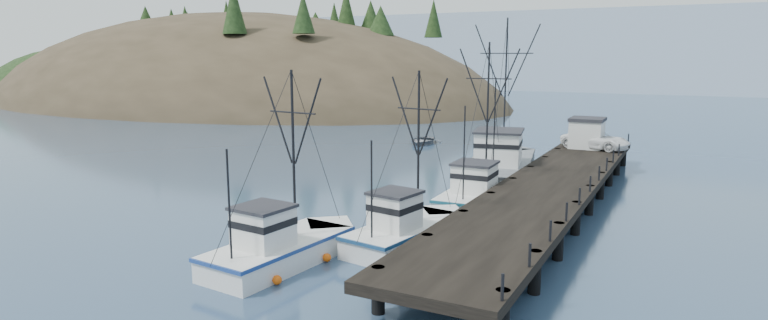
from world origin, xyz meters
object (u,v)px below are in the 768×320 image
trawler_near (409,230)px  work_vessel (501,166)px  pier (550,186)px  pier_shed (587,133)px  trawler_far (481,193)px  trawler_mid (284,247)px  pickup_truck (596,140)px  motorboat (422,144)px

trawler_near → work_vessel: (-0.45, 19.13, 0.41)m
pier → pier_shed: pier_shed is taller
pier_shed → pier: bearing=-88.8°
trawler_far → work_vessel: work_vessel is taller
trawler_mid → pier_shed: size_ratio=3.16×
work_vessel → trawler_mid: bearing=-99.0°
trawler_mid → pickup_truck: 34.83m
pier_shed → trawler_far: bearing=-104.2°
motorboat → pickup_truck: bearing=-29.0°
trawler_mid → trawler_near: bearing=52.3°
trawler_mid → motorboat: bearing=104.3°
pier → work_vessel: size_ratio=2.61×
trawler_mid → trawler_far: bearing=72.9°
pier_shed → pickup_truck: (0.85, -0.29, -0.59)m
trawler_mid → pickup_truck: (10.22, 33.24, 2.01)m
trawler_near → pickup_truck: bearing=78.0°
trawler_near → work_vessel: 19.14m
work_vessel → motorboat: work_vessel is taller
pickup_truck → motorboat: (-20.71, 7.84, -2.83)m
motorboat → trawler_near: bearing=-75.5°
pier → trawler_near: size_ratio=4.40×
pier → work_vessel: 9.83m
motorboat → pier_shed: bearing=-29.1°
pier → trawler_mid: 19.48m
pier_shed → pickup_truck: pier_shed is taller
trawler_far → pickup_truck: trawler_far is taller
pier → pickup_truck: size_ratio=7.35×
pier → trawler_mid: (-9.72, -16.86, -0.87)m
pier → pier_shed: (-0.35, 16.67, 1.73)m
trawler_mid → trawler_far: 17.06m
pier → trawler_near: 12.45m
work_vessel → pickup_truck: (6.30, 8.46, 1.60)m
work_vessel → pier_shed: 10.53m
trawler_far → motorboat: trawler_far is taller
trawler_mid → pickup_truck: bearing=72.9°
trawler_near → trawler_far: (0.65, 10.65, 0.00)m
pier_shed → motorboat: 21.52m
pier_shed → pickup_truck: bearing=-18.6°
work_vessel → pier_shed: size_ratio=5.27×
motorboat → trawler_far: bearing=-66.2°
pier → trawler_mid: trawler_mid is taller
pier → motorboat: 31.59m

